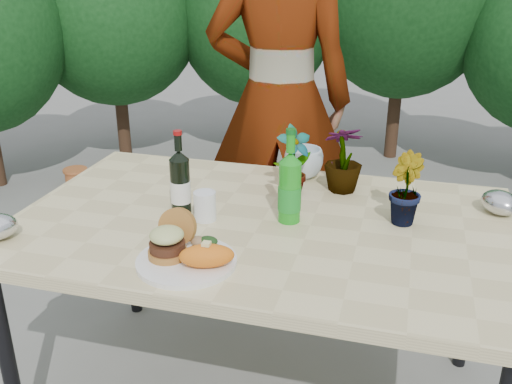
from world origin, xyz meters
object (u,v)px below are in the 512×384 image
(patio_table, at_px, (263,236))
(dinner_plate, at_px, (187,261))
(wine_bottle, at_px, (180,183))
(person, at_px, (279,101))

(patio_table, xyz_separation_m, dinner_plate, (-0.13, -0.33, 0.06))
(wine_bottle, relative_size, person, 0.15)
(person, bearing_deg, patio_table, 91.83)
(dinner_plate, height_order, person, person)
(patio_table, distance_m, dinner_plate, 0.36)
(patio_table, relative_size, wine_bottle, 5.70)
(dinner_plate, bearing_deg, wine_bottle, 114.51)
(wine_bottle, distance_m, person, 0.91)
(patio_table, xyz_separation_m, person, (-0.16, 0.90, 0.23))
(person, bearing_deg, dinner_plate, 83.08)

